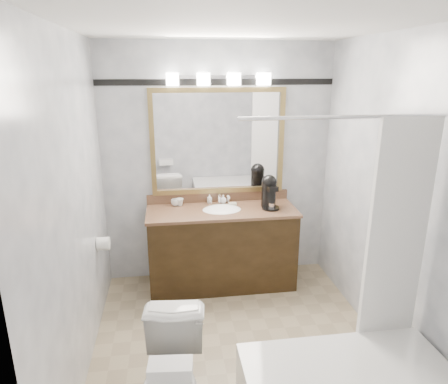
# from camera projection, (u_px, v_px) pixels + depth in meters

# --- Properties ---
(room) EXTENTS (2.42, 2.62, 2.52)m
(room) POSITION_uv_depth(u_px,v_px,m) (240.00, 204.00, 3.00)
(room) COLOR gray
(room) RESTS_ON ground
(vanity) EXTENTS (1.53, 0.58, 0.97)m
(vanity) POSITION_uv_depth(u_px,v_px,m) (222.00, 246.00, 4.20)
(vanity) COLOR black
(vanity) RESTS_ON ground
(mirror) EXTENTS (1.40, 0.04, 1.10)m
(mirror) POSITION_uv_depth(u_px,v_px,m) (218.00, 142.00, 4.14)
(mirror) COLOR olive
(mirror) RESTS_ON room
(vanity_light_bar) EXTENTS (1.02, 0.14, 0.12)m
(vanity_light_bar) POSITION_uv_depth(u_px,v_px,m) (219.00, 79.00, 3.90)
(vanity_light_bar) COLOR silver
(vanity_light_bar) RESTS_ON room
(accent_stripe) EXTENTS (2.40, 0.01, 0.06)m
(accent_stripe) POSITION_uv_depth(u_px,v_px,m) (218.00, 82.00, 3.98)
(accent_stripe) COLOR black
(accent_stripe) RESTS_ON room
(tp_roll) EXTENTS (0.11, 0.12, 0.12)m
(tp_roll) POSITION_uv_depth(u_px,v_px,m) (103.00, 244.00, 3.64)
(tp_roll) COLOR white
(tp_roll) RESTS_ON room
(toilet) EXTENTS (0.48, 0.75, 0.72)m
(toilet) POSITION_uv_depth(u_px,v_px,m) (172.00, 383.00, 2.47)
(toilet) COLOR white
(toilet) RESTS_ON ground
(tissue_box) EXTENTS (0.23, 0.14, 0.09)m
(tissue_box) POSITION_uv_depth(u_px,v_px,m) (170.00, 371.00, 2.01)
(tissue_box) COLOR white
(tissue_box) RESTS_ON toilet
(coffee_maker) EXTENTS (0.18, 0.23, 0.35)m
(coffee_maker) POSITION_uv_depth(u_px,v_px,m) (269.00, 191.00, 4.09)
(coffee_maker) COLOR black
(coffee_maker) RESTS_ON vanity
(cup_left) EXTENTS (0.11, 0.11, 0.07)m
(cup_left) POSITION_uv_depth(u_px,v_px,m) (175.00, 202.00, 4.19)
(cup_left) COLOR white
(cup_left) RESTS_ON vanity
(cup_right) EXTENTS (0.10, 0.10, 0.08)m
(cup_right) POSITION_uv_depth(u_px,v_px,m) (180.00, 202.00, 4.19)
(cup_right) COLOR white
(cup_right) RESTS_ON vanity
(soap_bottle_a) EXTENTS (0.05, 0.05, 0.10)m
(soap_bottle_a) POSITION_uv_depth(u_px,v_px,m) (209.00, 199.00, 4.26)
(soap_bottle_a) COLOR white
(soap_bottle_a) RESTS_ON vanity
(soap_bottle_b) EXTENTS (0.08, 0.08, 0.09)m
(soap_bottle_b) POSITION_uv_depth(u_px,v_px,m) (223.00, 199.00, 4.26)
(soap_bottle_b) COLOR white
(soap_bottle_b) RESTS_ON vanity
(soap_bar) EXTENTS (0.08, 0.05, 0.02)m
(soap_bar) POSITION_uv_depth(u_px,v_px,m) (233.00, 204.00, 4.21)
(soap_bar) COLOR beige
(soap_bar) RESTS_ON vanity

